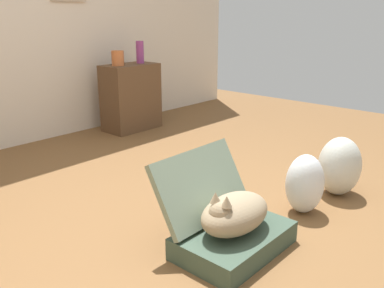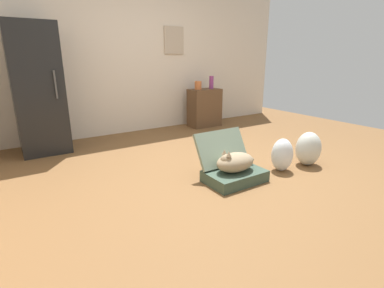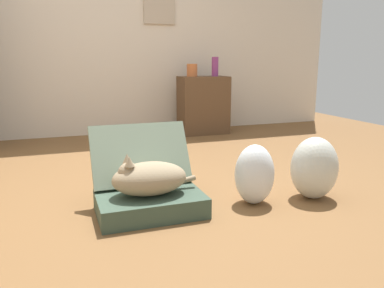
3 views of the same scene
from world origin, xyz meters
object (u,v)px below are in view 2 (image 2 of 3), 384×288
at_px(plastic_bag_clear, 308,149).
at_px(refrigerator, 38,90).
at_px(cat, 235,162).
at_px(vase_tall, 198,85).
at_px(vase_short, 211,82).
at_px(suitcase_base, 235,176).
at_px(side_table, 204,108).
at_px(plastic_bag_white, 282,155).

relative_size(plastic_bag_clear, refrigerator, 0.24).
height_order(cat, vase_tall, vase_tall).
relative_size(cat, refrigerator, 0.31).
bearing_deg(vase_short, cat, -121.34).
xyz_separation_m(suitcase_base, side_table, (1.23, 2.28, 0.29)).
xyz_separation_m(cat, plastic_bag_clear, (1.08, -0.10, -0.02)).
bearing_deg(side_table, plastic_bag_white, -103.74).
xyz_separation_m(side_table, vase_short, (0.15, -0.00, 0.46)).
xyz_separation_m(cat, refrigerator, (-1.51, 2.23, 0.63)).
height_order(plastic_bag_clear, side_table, side_table).
height_order(plastic_bag_clear, vase_short, vase_short).
bearing_deg(cat, plastic_bag_white, -4.93).
xyz_separation_m(plastic_bag_white, vase_short, (0.72, 2.33, 0.62)).
distance_m(vase_tall, vase_short, 0.30).
xyz_separation_m(suitcase_base, plastic_bag_clear, (1.07, -0.10, 0.14)).
relative_size(suitcase_base, plastic_bag_white, 1.62).
xyz_separation_m(plastic_bag_clear, vase_tall, (0.01, 2.39, 0.57)).
height_order(suitcase_base, side_table, side_table).
relative_size(plastic_bag_white, refrigerator, 0.22).
height_order(refrigerator, vase_tall, refrigerator).
bearing_deg(plastic_bag_clear, refrigerator, 137.99).
distance_m(cat, vase_short, 2.73).
height_order(suitcase_base, vase_short, vase_short).
bearing_deg(plastic_bag_clear, side_table, 86.20).
bearing_deg(plastic_bag_white, suitcase_base, 175.03).
relative_size(cat, plastic_bag_clear, 1.27).
distance_m(plastic_bag_white, side_table, 2.41).
xyz_separation_m(suitcase_base, refrigerator, (-1.52, 2.23, 0.79)).
height_order(plastic_bag_white, side_table, side_table).
distance_m(refrigerator, side_table, 2.79).
distance_m(refrigerator, vase_tall, 2.60).
distance_m(suitcase_base, plastic_bag_white, 0.67).
bearing_deg(side_table, plastic_bag_clear, -93.80).
bearing_deg(side_table, cat, -118.52).
relative_size(suitcase_base, vase_tall, 4.13).
distance_m(side_table, vase_short, 0.49).
relative_size(side_table, vase_tall, 4.68).
bearing_deg(plastic_bag_clear, suitcase_base, 174.51).
bearing_deg(refrigerator, cat, -55.89).
bearing_deg(vase_tall, plastic_bag_white, -100.29).
height_order(plastic_bag_white, refrigerator, refrigerator).
bearing_deg(vase_tall, side_table, -1.06).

